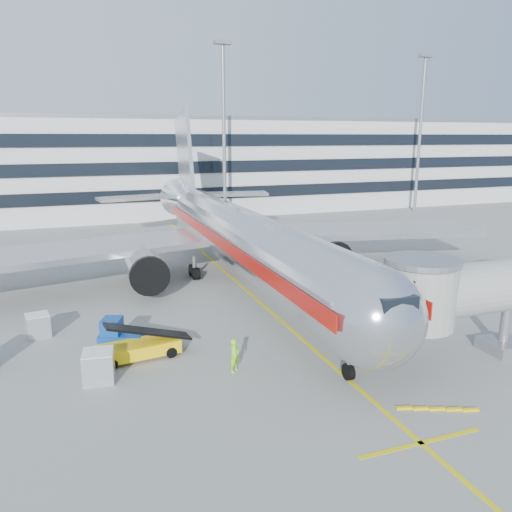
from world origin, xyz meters
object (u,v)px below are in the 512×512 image
object	(u,v)px
cargo_container_front	(99,366)
ramp_worker	(235,356)
main_jet	(235,234)
belt_loader	(138,347)
cargo_container_right	(38,325)
baggage_tug	(119,336)

from	to	relation	value
cargo_container_front	ramp_worker	size ratio (longest dim) A/B	0.93
cargo_container_front	ramp_worker	bearing A→B (deg)	-11.23
main_jet	ramp_worker	distance (m)	17.92
belt_loader	cargo_container_right	size ratio (longest dim) A/B	3.15
belt_loader	ramp_worker	bearing A→B (deg)	-36.28
baggage_tug	cargo_container_front	size ratio (longest dim) A/B	1.68
baggage_tug	cargo_container_right	distance (m)	6.04
ramp_worker	main_jet	bearing A→B (deg)	32.78
belt_loader	baggage_tug	bearing A→B (deg)	117.90
baggage_tug	cargo_container_front	xyz separation A→B (m)	(-1.35, -3.86, -0.00)
main_jet	belt_loader	xyz separation A→B (m)	(-10.10, -13.29, -3.57)
cargo_container_front	ramp_worker	xyz separation A→B (m)	(7.03, -1.40, 0.10)
belt_loader	cargo_container_front	distance (m)	3.10
baggage_tug	ramp_worker	world-z (taller)	baggage_tug
baggage_tug	cargo_container_right	world-z (taller)	baggage_tug
belt_loader	ramp_worker	xyz separation A→B (m)	(4.74, -3.48, 0.26)
belt_loader	cargo_container_right	world-z (taller)	belt_loader
main_jet	ramp_worker	size ratio (longest dim) A/B	27.37
baggage_tug	ramp_worker	xyz separation A→B (m)	(5.68, -5.26, 0.09)
main_jet	cargo_container_right	size ratio (longest dim) A/B	31.97
baggage_tug	main_jet	bearing A→B (deg)	46.19
baggage_tug	cargo_container_front	bearing A→B (deg)	-109.30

